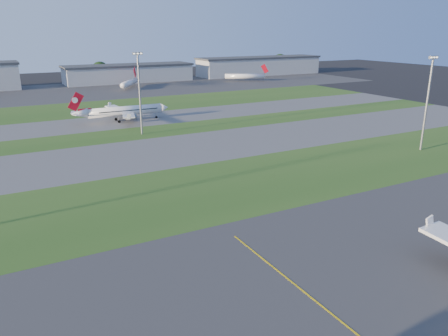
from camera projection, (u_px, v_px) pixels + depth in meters
grass_strip_a at (159, 198)px, 87.69m from camera, size 300.00×34.00×0.01m
taxiway_a at (115, 158)px, 115.35m from camera, size 300.00×32.00×0.01m
grass_strip_b at (94, 138)px, 136.30m from camera, size 300.00×18.00×0.01m
taxiway_b at (80, 125)px, 154.74m from camera, size 300.00×26.00×0.01m
grass_strip_c at (64, 111)px, 182.40m from camera, size 300.00×40.00×0.01m
apron_far at (45, 93)px, 232.69m from camera, size 400.00×80.00×0.01m
airliner_taxiing at (125, 111)px, 160.82m from camera, size 33.82×28.71×10.56m
mini_jet_near at (129, 83)px, 250.73m from camera, size 16.83×25.05×9.48m
mini_jet_far at (245, 76)px, 286.16m from camera, size 26.14×14.89×9.48m
light_mast_centre at (139, 88)px, 136.95m from camera, size 3.20×0.70×25.80m
light_mast_east at (428, 97)px, 118.58m from camera, size 3.20×0.70×25.80m
hangar_east at (129, 73)px, 281.08m from camera, size 81.60×23.00×11.20m
hangar_far_east at (260, 66)px, 326.14m from camera, size 96.90×23.00×13.20m
tree_mid_east at (100, 71)px, 285.66m from camera, size 11.55×11.55×12.60m
tree_east at (204, 67)px, 318.20m from camera, size 10.45×10.45×11.40m
tree_far_east at (280, 62)px, 352.90m from camera, size 12.65×12.65×13.80m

